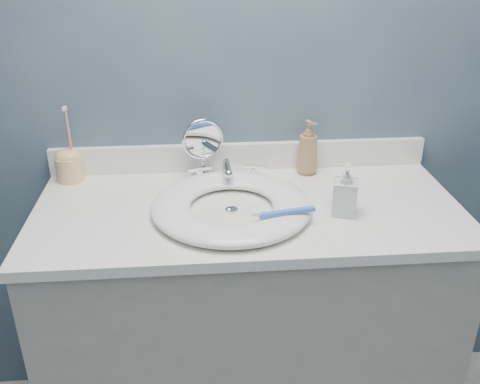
{
  "coord_description": "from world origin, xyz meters",
  "views": [
    {
      "loc": [
        -0.14,
        -0.37,
        1.59
      ],
      "look_at": [
        -0.03,
        0.94,
        0.94
      ],
      "focal_mm": 40.0,
      "sensor_mm": 36.0,
      "label": 1
    }
  ],
  "objects": [
    {
      "name": "back_wall",
      "position": [
        0.0,
        1.25,
        1.2
      ],
      "size": [
        2.2,
        0.02,
        2.4
      ],
      "primitive_type": "cube",
      "color": "#3F4F5F",
      "rests_on": "ground"
    },
    {
      "name": "vanity_cabinet",
      "position": [
        0.0,
        0.97,
        0.42
      ],
      "size": [
        1.2,
        0.55,
        0.85
      ],
      "primitive_type": "cube",
      "color": "#A4A096",
      "rests_on": "ground"
    },
    {
      "name": "countertop",
      "position": [
        0.0,
        0.97,
        0.86
      ],
      "size": [
        1.22,
        0.57,
        0.03
      ],
      "primitive_type": "cube",
      "color": "white",
      "rests_on": "vanity_cabinet"
    },
    {
      "name": "backsplash",
      "position": [
        0.0,
        1.24,
        0.93
      ],
      "size": [
        1.22,
        0.02,
        0.09
      ],
      "primitive_type": "cube",
      "color": "white",
      "rests_on": "countertop"
    },
    {
      "name": "basin",
      "position": [
        -0.05,
        0.94,
        0.9
      ],
      "size": [
        0.45,
        0.45,
        0.04
      ],
      "primitive_type": null,
      "color": "white",
      "rests_on": "countertop"
    },
    {
      "name": "drain",
      "position": [
        -0.05,
        0.94,
        0.88
      ],
      "size": [
        0.04,
        0.04,
        0.01
      ],
      "primitive_type": "cylinder",
      "color": "silver",
      "rests_on": "countertop"
    },
    {
      "name": "faucet",
      "position": [
        -0.05,
        1.14,
        0.91
      ],
      "size": [
        0.25,
        0.13,
        0.07
      ],
      "color": "silver",
      "rests_on": "countertop"
    },
    {
      "name": "makeup_mirror",
      "position": [
        -0.12,
        1.18,
        0.99
      ],
      "size": [
        0.13,
        0.08,
        0.2
      ],
      "rotation": [
        0.0,
        0.0,
        0.24
      ],
      "color": "silver",
      "rests_on": "countertop"
    },
    {
      "name": "soap_bottle_amber",
      "position": [
        0.21,
        1.19,
        0.97
      ],
      "size": [
        0.09,
        0.09,
        0.18
      ],
      "primitive_type": "imported",
      "rotation": [
        0.0,
        0.0,
        0.51
      ],
      "color": "#A7754B",
      "rests_on": "countertop"
    },
    {
      "name": "soap_bottle_clear",
      "position": [
        0.26,
        0.91,
        0.95
      ],
      "size": [
        0.08,
        0.08,
        0.15
      ],
      "primitive_type": "imported",
      "rotation": [
        0.0,
        0.0,
        -0.3
      ],
      "color": "silver",
      "rests_on": "countertop"
    },
    {
      "name": "toothbrush_holder",
      "position": [
        -0.54,
        1.2,
        0.94
      ],
      "size": [
        0.08,
        0.08,
        0.24
      ],
      "rotation": [
        0.0,
        0.0,
        0.11
      ],
      "color": "#EEC077",
      "rests_on": "countertop"
    },
    {
      "name": "toothbrush_lying",
      "position": [
        0.08,
        0.85,
        0.92
      ],
      "size": [
        0.17,
        0.05,
        0.02
      ],
      "rotation": [
        0.0,
        0.0,
        0.19
      ],
      "color": "blue",
      "rests_on": "basin"
    }
  ]
}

